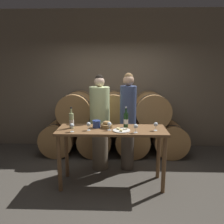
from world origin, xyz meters
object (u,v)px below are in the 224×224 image
at_px(bread_basket, 107,125).
at_px(tasting_table, 112,138).
at_px(wine_bottle_red, 126,120).
at_px(wine_glass_right, 136,127).
at_px(person_right, 128,120).
at_px(wine_glass_far_left, 72,126).
at_px(wine_bottle_white, 72,121).
at_px(wine_glass_far_right, 156,125).
at_px(cheese_plate, 122,130).
at_px(blue_crock, 96,124).
at_px(wine_glass_left, 89,125).
at_px(person_left, 100,122).
at_px(wine_glass_center, 109,124).

bearing_deg(bread_basket, tasting_table, -34.39).
bearing_deg(wine_bottle_red, bread_basket, -172.14).
bearing_deg(wine_glass_right, wine_bottle_red, 115.90).
height_order(person_right, wine_glass_far_left, person_right).
relative_size(wine_bottle_white, wine_glass_far_right, 2.59).
bearing_deg(cheese_plate, bread_basket, 145.82).
bearing_deg(blue_crock, wine_glass_left, -124.20).
bearing_deg(wine_bottle_white, tasting_table, -2.30).
height_order(bread_basket, wine_glass_right, wine_glass_right).
distance_m(blue_crock, wine_glass_far_left, 0.43).
relative_size(tasting_table, wine_glass_far_left, 13.03).
bearing_deg(tasting_table, person_left, 112.45).
relative_size(person_right, wine_glass_right, 13.72).
bearing_deg(wine_glass_far_right, bread_basket, 170.54).
bearing_deg(wine_glass_center, wine_bottle_red, 33.32).
height_order(wine_bottle_red, wine_glass_left, wine_bottle_red).
height_order(person_left, cheese_plate, person_left).
xyz_separation_m(cheese_plate, wine_glass_center, (-0.19, 0.03, 0.08)).
xyz_separation_m(person_left, wine_bottle_red, (0.47, -0.49, 0.17)).
xyz_separation_m(person_left, wine_glass_center, (0.21, -0.66, 0.14)).
xyz_separation_m(wine_bottle_red, bread_basket, (-0.31, -0.04, -0.08)).
bearing_deg(wine_glass_left, tasting_table, 15.04).
bearing_deg(wine_glass_right, person_left, 128.14).
xyz_separation_m(wine_bottle_red, blue_crock, (-0.48, -0.04, -0.06)).
bearing_deg(person_right, blue_crock, -135.35).
bearing_deg(wine_glass_left, person_left, 80.43).
distance_m(person_left, wine_glass_left, 0.71).
height_order(tasting_table, wine_bottle_red, wine_bottle_red).
bearing_deg(person_left, wine_glass_far_left, -115.02).
relative_size(wine_glass_far_left, wine_glass_left, 1.00).
height_order(wine_bottle_white, wine_glass_left, wine_bottle_white).
height_order(bread_basket, cheese_plate, bread_basket).
bearing_deg(wine_glass_left, wine_glass_right, -7.34).
height_order(person_right, bread_basket, person_right).
height_order(blue_crock, wine_glass_right, wine_glass_right).
relative_size(wine_bottle_red, wine_glass_center, 2.57).
bearing_deg(wine_bottle_red, wine_glass_left, -161.51).
bearing_deg(wine_glass_far_right, wine_bottle_red, 159.56).
bearing_deg(tasting_table, wine_bottle_white, 177.70).
distance_m(cheese_plate, wine_glass_right, 0.24).
height_order(blue_crock, bread_basket, blue_crock).
xyz_separation_m(person_right, wine_glass_far_left, (-0.88, -0.77, 0.10)).
relative_size(wine_bottle_white, cheese_plate, 1.27).
bearing_deg(wine_bottle_red, tasting_table, -156.35).
bearing_deg(cheese_plate, person_left, 119.87).
bearing_deg(wine_glass_far_right, tasting_table, 174.05).
bearing_deg(wine_glass_far_right, cheese_plate, -176.41).
xyz_separation_m(blue_crock, wine_glass_center, (0.22, -0.13, 0.03)).
height_order(cheese_plate, wine_glass_far_right, wine_glass_far_right).
relative_size(bread_basket, wine_glass_left, 1.38).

